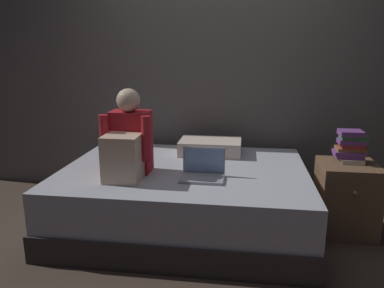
{
  "coord_description": "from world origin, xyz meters",
  "views": [
    {
      "loc": [
        0.26,
        -2.56,
        1.43
      ],
      "look_at": [
        -0.11,
        0.1,
        0.76
      ],
      "focal_mm": 34.69,
      "sensor_mm": 36.0,
      "label": 1
    }
  ],
  "objects_px": {
    "nightstand": "(346,198)",
    "person_sitting": "(128,143)",
    "bed": "(185,197)",
    "book_stack": "(351,147)",
    "laptop": "(203,171)",
    "pillow": "(210,147)"
  },
  "relations": [
    {
      "from": "person_sitting",
      "to": "pillow",
      "type": "distance_m",
      "value": 0.91
    },
    {
      "from": "bed",
      "to": "person_sitting",
      "type": "height_order",
      "value": "person_sitting"
    },
    {
      "from": "person_sitting",
      "to": "laptop",
      "type": "xyz_separation_m",
      "value": [
        0.57,
        0.0,
        -0.2
      ]
    },
    {
      "from": "person_sitting",
      "to": "nightstand",
      "type": "bearing_deg",
      "value": 10.51
    },
    {
      "from": "book_stack",
      "to": "pillow",
      "type": "bearing_deg",
      "value": 163.67
    },
    {
      "from": "person_sitting",
      "to": "book_stack",
      "type": "xyz_separation_m",
      "value": [
        1.7,
        0.35,
        -0.06
      ]
    },
    {
      "from": "nightstand",
      "to": "person_sitting",
      "type": "relative_size",
      "value": 0.88
    },
    {
      "from": "person_sitting",
      "to": "book_stack",
      "type": "relative_size",
      "value": 2.52
    },
    {
      "from": "bed",
      "to": "book_stack",
      "type": "height_order",
      "value": "book_stack"
    },
    {
      "from": "pillow",
      "to": "nightstand",
      "type": "bearing_deg",
      "value": -18.28
    },
    {
      "from": "laptop",
      "to": "pillow",
      "type": "bearing_deg",
      "value": 90.68
    },
    {
      "from": "bed",
      "to": "book_stack",
      "type": "xyz_separation_m",
      "value": [
        1.31,
        0.12,
        0.45
      ]
    },
    {
      "from": "nightstand",
      "to": "pillow",
      "type": "bearing_deg",
      "value": 161.72
    },
    {
      "from": "person_sitting",
      "to": "laptop",
      "type": "bearing_deg",
      "value": 0.25
    },
    {
      "from": "laptop",
      "to": "pillow",
      "type": "relative_size",
      "value": 0.57
    },
    {
      "from": "nightstand",
      "to": "person_sitting",
      "type": "bearing_deg",
      "value": -169.49
    },
    {
      "from": "nightstand",
      "to": "laptop",
      "type": "xyz_separation_m",
      "value": [
        -1.13,
        -0.31,
        0.28
      ]
    },
    {
      "from": "nightstand",
      "to": "book_stack",
      "type": "height_order",
      "value": "book_stack"
    },
    {
      "from": "bed",
      "to": "pillow",
      "type": "bearing_deg",
      "value": 69.66
    },
    {
      "from": "pillow",
      "to": "bed",
      "type": "bearing_deg",
      "value": -110.34
    },
    {
      "from": "bed",
      "to": "pillow",
      "type": "xyz_separation_m",
      "value": [
        0.17,
        0.45,
        0.32
      ]
    },
    {
      "from": "nightstand",
      "to": "laptop",
      "type": "relative_size",
      "value": 1.8
    }
  ]
}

